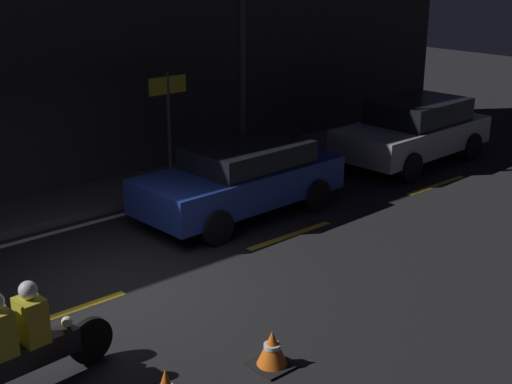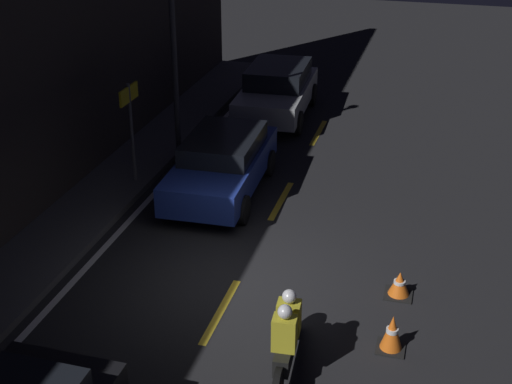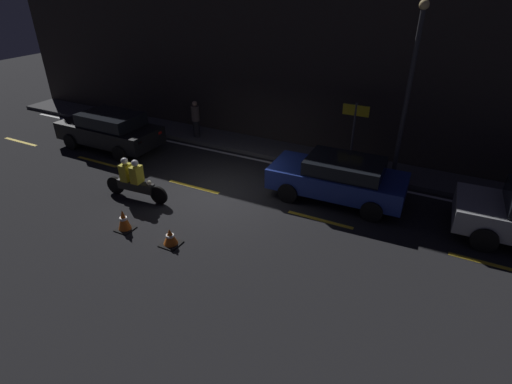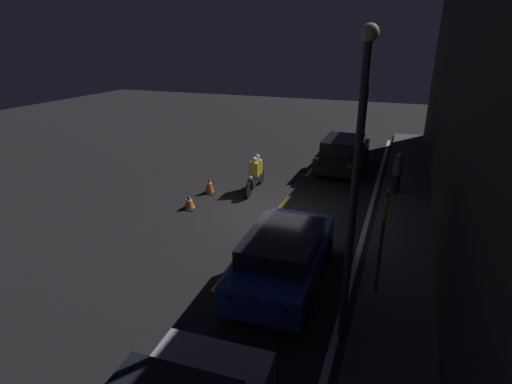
{
  "view_description": "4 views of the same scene",
  "coord_description": "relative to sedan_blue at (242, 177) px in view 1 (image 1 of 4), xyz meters",
  "views": [
    {
      "loc": [
        -4.9,
        -8.67,
        4.91
      ],
      "look_at": [
        2.19,
        -0.55,
        1.27
      ],
      "focal_mm": 50.0,
      "sensor_mm": 36.0,
      "label": 1
    },
    {
      "loc": [
        -10.82,
        -3.37,
        7.38
      ],
      "look_at": [
        1.31,
        -0.01,
        1.25
      ],
      "focal_mm": 50.0,
      "sensor_mm": 36.0,
      "label": 2
    },
    {
      "loc": [
        6.33,
        -9.65,
        6.4
      ],
      "look_at": [
        1.66,
        -0.53,
        0.73
      ],
      "focal_mm": 28.0,
      "sensor_mm": 36.0,
      "label": 3
    },
    {
      "loc": [
        11.53,
        3.73,
        5.53
      ],
      "look_at": [
        0.44,
        -0.45,
        0.98
      ],
      "focal_mm": 28.0,
      "sensor_mm": 36.0,
      "label": 4
    }
  ],
  "objects": [
    {
      "name": "raised_curb",
      "position": [
        -3.55,
        2.59,
        -0.69
      ],
      "size": [
        28.0,
        1.62,
        0.15
      ],
      "color": "#424244",
      "rests_on": "ground"
    },
    {
      "name": "sedan_blue",
      "position": [
        0.0,
        0.0,
        0.0
      ],
      "size": [
        4.25,
        1.99,
        1.41
      ],
      "rotation": [
        0.0,
        0.0,
        3.18
      ],
      "color": "navy",
      "rests_on": "ground"
    },
    {
      "name": "lane_dash_c",
      "position": [
        -4.55,
        -1.43,
        -0.76
      ],
      "size": [
        2.0,
        0.14,
        0.01
      ],
      "color": "gold",
      "rests_on": "ground"
    },
    {
      "name": "shop_sign",
      "position": [
        -0.2,
        2.13,
        1.08
      ],
      "size": [
        0.9,
        0.08,
        2.4
      ],
      "color": "#4C4C51",
      "rests_on": "raised_curb"
    },
    {
      "name": "hatchback_silver",
      "position": [
        5.51,
        0.06,
        0.06
      ],
      "size": [
        4.27,
        2.12,
        1.54
      ],
      "rotation": [
        0.0,
        0.0,
        3.19
      ],
      "color": "#9EA0A5",
      "rests_on": "ground"
    },
    {
      "name": "motorcycle",
      "position": [
        -5.76,
        -2.9,
        -0.12
      ],
      "size": [
        2.3,
        0.41,
        1.37
      ],
      "rotation": [
        0.0,
        0.0,
        0.07
      ],
      "color": "black",
      "rests_on": "ground"
    },
    {
      "name": "street_lamp",
      "position": [
        1.41,
        1.63,
        2.47
      ],
      "size": [
        0.28,
        0.28,
        5.76
      ],
      "color": "#333338",
      "rests_on": "ground"
    },
    {
      "name": "traffic_cone_mid",
      "position": [
        -3.21,
        -4.4,
        -0.53
      ],
      "size": [
        0.51,
        0.51,
        0.48
      ],
      "color": "black",
      "rests_on": "ground"
    },
    {
      "name": "lane_dash_e",
      "position": [
        4.45,
        -1.43,
        -0.76
      ],
      "size": [
        2.0,
        0.14,
        0.01
      ],
      "color": "gold",
      "rests_on": "ground"
    },
    {
      "name": "lane_solid_kerb",
      "position": [
        -3.55,
        1.53,
        -0.76
      ],
      "size": [
        25.2,
        0.14,
        0.01
      ],
      "color": "silver",
      "rests_on": "ground"
    },
    {
      "name": "ground_plane",
      "position": [
        -3.55,
        -1.43,
        -0.76
      ],
      "size": [
        56.0,
        56.0,
        0.0
      ],
      "primitive_type": "plane",
      "color": "black"
    },
    {
      "name": "lane_dash_d",
      "position": [
        -0.05,
        -1.43,
        -0.76
      ],
      "size": [
        2.0,
        0.14,
        0.01
      ],
      "color": "gold",
      "rests_on": "ground"
    }
  ]
}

